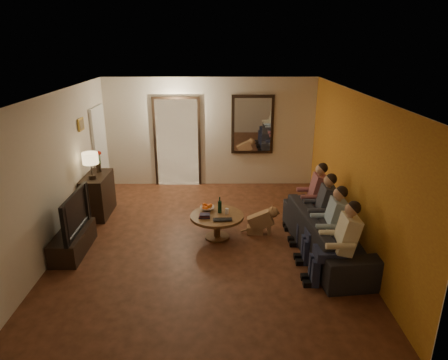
{
  "coord_description": "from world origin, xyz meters",
  "views": [
    {
      "loc": [
        0.24,
        -6.37,
        3.41
      ],
      "look_at": [
        0.3,
        0.3,
        1.05
      ],
      "focal_mm": 32.0,
      "sensor_mm": 36.0,
      "label": 1
    }
  ],
  "objects_px": {
    "tv_stand": "(73,242)",
    "person_c": "(321,212)",
    "table_lamp": "(91,166)",
    "dog": "(261,220)",
    "sofa": "(330,233)",
    "wine_bottle": "(220,205)",
    "coffee_table": "(217,226)",
    "dresser": "(98,195)",
    "person_b": "(330,228)",
    "bowl": "(207,208)",
    "person_d": "(313,199)",
    "person_a": "(341,247)",
    "laptop": "(223,221)",
    "tv": "(69,213)"
  },
  "relations": [
    {
      "from": "tv",
      "to": "coffee_table",
      "type": "relative_size",
      "value": 1.23
    },
    {
      "from": "table_lamp",
      "to": "person_a",
      "type": "relative_size",
      "value": 0.45
    },
    {
      "from": "sofa",
      "to": "bowl",
      "type": "distance_m",
      "value": 2.22
    },
    {
      "from": "laptop",
      "to": "wine_bottle",
      "type": "bearing_deg",
      "value": 94.99
    },
    {
      "from": "dog",
      "to": "wine_bottle",
      "type": "xyz_separation_m",
      "value": [
        -0.75,
        -0.05,
        0.32
      ]
    },
    {
      "from": "person_c",
      "to": "tv",
      "type": "bearing_deg",
      "value": -176.55
    },
    {
      "from": "dog",
      "to": "tv",
      "type": "bearing_deg",
      "value": -163.96
    },
    {
      "from": "person_a",
      "to": "wine_bottle",
      "type": "xyz_separation_m",
      "value": [
        -1.75,
        1.55,
        0.01
      ]
    },
    {
      "from": "person_c",
      "to": "laptop",
      "type": "bearing_deg",
      "value": -178.83
    },
    {
      "from": "sofa",
      "to": "wine_bottle",
      "type": "height_order",
      "value": "wine_bottle"
    },
    {
      "from": "tv",
      "to": "sofa",
      "type": "relative_size",
      "value": 0.48
    },
    {
      "from": "table_lamp",
      "to": "person_b",
      "type": "bearing_deg",
      "value": -21.63
    },
    {
      "from": "table_lamp",
      "to": "coffee_table",
      "type": "bearing_deg",
      "value": -18.85
    },
    {
      "from": "coffee_table",
      "to": "tv",
      "type": "bearing_deg",
      "value": -168.34
    },
    {
      "from": "dresser",
      "to": "person_b",
      "type": "height_order",
      "value": "person_b"
    },
    {
      "from": "table_lamp",
      "to": "person_c",
      "type": "distance_m",
      "value": 4.38
    },
    {
      "from": "person_b",
      "to": "wine_bottle",
      "type": "distance_m",
      "value": 1.99
    },
    {
      "from": "dog",
      "to": "laptop",
      "type": "height_order",
      "value": "dog"
    },
    {
      "from": "dog",
      "to": "person_d",
      "type": "bearing_deg",
      "value": 15.97
    },
    {
      "from": "dresser",
      "to": "person_a",
      "type": "bearing_deg",
      "value": -30.58
    },
    {
      "from": "tv_stand",
      "to": "person_d",
      "type": "bearing_deg",
      "value": 11.45
    },
    {
      "from": "sofa",
      "to": "bowl",
      "type": "relative_size",
      "value": 9.53
    },
    {
      "from": "dresser",
      "to": "bowl",
      "type": "relative_size",
      "value": 3.67
    },
    {
      "from": "person_c",
      "to": "wine_bottle",
      "type": "xyz_separation_m",
      "value": [
        -1.75,
        0.35,
        0.01
      ]
    },
    {
      "from": "person_c",
      "to": "person_d",
      "type": "xyz_separation_m",
      "value": [
        0.0,
        0.6,
        0.0
      ]
    },
    {
      "from": "sofa",
      "to": "tv_stand",
      "type": "bearing_deg",
      "value": 83.02
    },
    {
      "from": "table_lamp",
      "to": "dresser",
      "type": "bearing_deg",
      "value": 90.0
    },
    {
      "from": "person_b",
      "to": "bowl",
      "type": "height_order",
      "value": "person_b"
    },
    {
      "from": "bowl",
      "to": "wine_bottle",
      "type": "height_order",
      "value": "wine_bottle"
    },
    {
      "from": "person_b",
      "to": "tv",
      "type": "bearing_deg",
      "value": 175.32
    },
    {
      "from": "tv_stand",
      "to": "person_c",
      "type": "distance_m",
      "value": 4.25
    },
    {
      "from": "tv_stand",
      "to": "coffee_table",
      "type": "relative_size",
      "value": 1.19
    },
    {
      "from": "sofa",
      "to": "dog",
      "type": "xyz_separation_m",
      "value": [
        -1.09,
        0.7,
        -0.08
      ]
    },
    {
      "from": "person_c",
      "to": "person_d",
      "type": "relative_size",
      "value": 1.0
    },
    {
      "from": "person_a",
      "to": "bowl",
      "type": "bearing_deg",
      "value": 139.87
    },
    {
      "from": "person_a",
      "to": "person_c",
      "type": "bearing_deg",
      "value": 90.0
    },
    {
      "from": "person_d",
      "to": "dog",
      "type": "height_order",
      "value": "person_d"
    },
    {
      "from": "sofa",
      "to": "tv",
      "type": "bearing_deg",
      "value": 83.02
    },
    {
      "from": "tv_stand",
      "to": "dog",
      "type": "xyz_separation_m",
      "value": [
        3.22,
        0.65,
        0.09
      ]
    },
    {
      "from": "person_c",
      "to": "bowl",
      "type": "height_order",
      "value": "person_c"
    },
    {
      "from": "table_lamp",
      "to": "dog",
      "type": "bearing_deg",
      "value": -11.79
    },
    {
      "from": "tv_stand",
      "to": "laptop",
      "type": "xyz_separation_m",
      "value": [
        2.52,
        0.22,
        0.27
      ]
    },
    {
      "from": "sofa",
      "to": "person_b",
      "type": "xyz_separation_m",
      "value": [
        -0.1,
        -0.3,
        0.24
      ]
    },
    {
      "from": "sofa",
      "to": "table_lamp",
      "type": "bearing_deg",
      "value": 66.0
    },
    {
      "from": "person_a",
      "to": "tv",
      "type": "bearing_deg",
      "value": 167.37
    },
    {
      "from": "table_lamp",
      "to": "sofa",
      "type": "bearing_deg",
      "value": -17.63
    },
    {
      "from": "dresser",
      "to": "sofa",
      "type": "xyz_separation_m",
      "value": [
        4.32,
        -1.59,
        -0.06
      ]
    },
    {
      "from": "tv_stand",
      "to": "dog",
      "type": "height_order",
      "value": "dog"
    },
    {
      "from": "person_c",
      "to": "laptop",
      "type": "xyz_separation_m",
      "value": [
        -1.7,
        -0.03,
        -0.14
      ]
    },
    {
      "from": "dresser",
      "to": "wine_bottle",
      "type": "bearing_deg",
      "value": -20.96
    }
  ]
}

